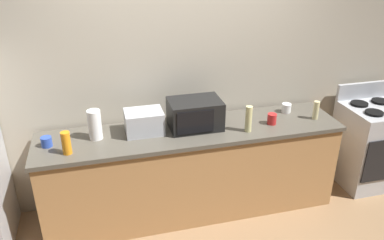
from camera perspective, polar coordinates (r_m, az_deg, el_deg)
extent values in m
plane|color=#93704C|center=(3.79, 1.59, -16.38)|extent=(8.00, 8.00, 0.00)
cube|color=#B2A893|center=(3.80, -1.57, 7.36)|extent=(6.40, 0.10, 2.70)
cube|color=#B27F4C|center=(3.84, 0.00, -7.71)|extent=(2.80, 0.60, 0.86)
cube|color=#514C42|center=(3.61, 0.00, -1.72)|extent=(2.84, 0.64, 0.04)
cube|color=#B7BABF|center=(4.68, 24.49, -3.43)|extent=(0.60, 0.60, 0.90)
cube|color=#B7BABF|center=(4.66, 23.64, 3.99)|extent=(0.60, 0.04, 0.18)
cylinder|color=black|center=(4.33, 25.17, 0.97)|extent=(0.18, 0.18, 0.02)
cylinder|color=black|center=(4.50, 23.33, 2.21)|extent=(0.18, 0.18, 0.02)
cylinder|color=black|center=(4.66, 25.89, 2.48)|extent=(0.18, 0.18, 0.02)
cube|color=black|center=(3.60, 0.44, 0.91)|extent=(0.48, 0.34, 0.27)
cube|color=black|center=(3.43, 0.54, -0.33)|extent=(0.34, 0.01, 0.21)
cube|color=#B7BABF|center=(3.53, -7.05, -0.28)|extent=(0.34, 0.26, 0.21)
cylinder|color=white|center=(3.49, -14.07, -0.68)|extent=(0.12, 0.12, 0.27)
cylinder|color=orange|center=(3.33, -17.97, -3.22)|extent=(0.07, 0.07, 0.20)
cylinder|color=beige|center=(3.97, 17.72, 1.38)|extent=(0.06, 0.06, 0.18)
cylinder|color=beige|center=(3.56, 8.30, 0.15)|extent=(0.06, 0.06, 0.25)
cylinder|color=#2D4CB2|center=(3.53, -20.56, -3.01)|extent=(0.09, 0.09, 0.09)
cylinder|color=white|center=(4.06, 13.67, 1.73)|extent=(0.10, 0.10, 0.09)
cylinder|color=red|center=(3.77, 11.64, 0.16)|extent=(0.09, 0.09, 0.10)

